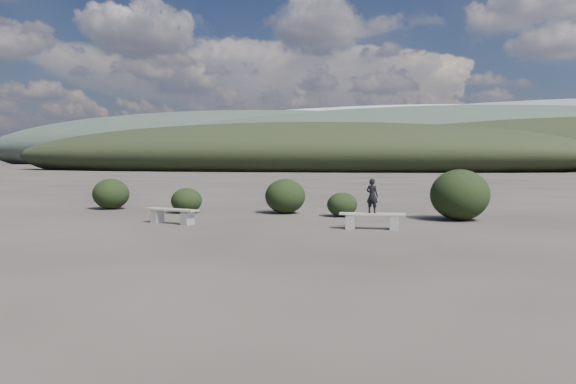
% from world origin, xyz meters
% --- Properties ---
extents(ground, '(1200.00, 1200.00, 0.00)m').
position_xyz_m(ground, '(0.00, 0.00, 0.00)').
color(ground, '#322C27').
rests_on(ground, ground).
extents(bench_left, '(1.79, 0.81, 0.44)m').
position_xyz_m(bench_left, '(-3.35, 5.43, 0.27)').
color(bench_left, slate).
rests_on(bench_left, ground).
extents(bench_right, '(1.78, 0.55, 0.44)m').
position_xyz_m(bench_right, '(2.47, 5.67, 0.27)').
color(bench_right, slate).
rests_on(bench_right, ground).
extents(seated_person, '(0.39, 0.32, 0.93)m').
position_xyz_m(seated_person, '(2.46, 5.67, 0.91)').
color(seated_person, black).
rests_on(seated_person, bench_right).
extents(shrub_a, '(1.09, 1.09, 0.89)m').
position_xyz_m(shrub_a, '(-4.39, 8.55, 0.44)').
color(shrub_a, black).
rests_on(shrub_a, ground).
extents(shrub_b, '(1.41, 1.41, 1.21)m').
position_xyz_m(shrub_b, '(-1.03, 9.40, 0.61)').
color(shrub_b, black).
rests_on(shrub_b, ground).
extents(shrub_c, '(1.00, 1.00, 0.80)m').
position_xyz_m(shrub_c, '(1.09, 8.81, 0.40)').
color(shrub_c, black).
rests_on(shrub_c, ground).
extents(shrub_d, '(1.81, 1.81, 1.58)m').
position_xyz_m(shrub_d, '(4.79, 8.69, 0.79)').
color(shrub_d, black).
rests_on(shrub_d, ground).
extents(shrub_f, '(1.37, 1.37, 1.16)m').
position_xyz_m(shrub_f, '(-7.89, 9.27, 0.58)').
color(shrub_f, black).
rests_on(shrub_f, ground).
extents(mountain_ridges, '(500.00, 400.00, 56.00)m').
position_xyz_m(mountain_ridges, '(-7.48, 339.06, 10.84)').
color(mountain_ridges, black).
rests_on(mountain_ridges, ground).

